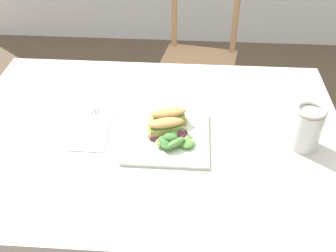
{
  "coord_description": "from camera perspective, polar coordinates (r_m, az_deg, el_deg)",
  "views": [
    {
      "loc": [
        0.03,
        -1.05,
        1.54
      ],
      "look_at": [
        -0.04,
        -0.07,
        0.76
      ],
      "focal_mm": 42.9,
      "sensor_mm": 36.0,
      "label": 1
    }
  ],
  "objects": [
    {
      "name": "ground_plane",
      "position": [
        1.87,
        1.47,
        -17.26
      ],
      "size": [
        8.19,
        8.19,
        0.0
      ],
      "primitive_type": "plane",
      "color": "brown"
    },
    {
      "name": "plate_lunch",
      "position": [
        1.24,
        -0.13,
        -1.7
      ],
      "size": [
        0.26,
        0.26,
        0.01
      ],
      "primitive_type": "cube",
      "color": "beige",
      "rests_on": "dining_table"
    },
    {
      "name": "sandwich_half_front",
      "position": [
        1.23,
        -0.31,
        -0.1
      ],
      "size": [
        0.12,
        0.08,
        0.06
      ],
      "color": "tan",
      "rests_on": "plate_lunch"
    },
    {
      "name": "dining_table",
      "position": [
        1.35,
        -2.19,
        -5.08
      ],
      "size": [
        1.22,
        0.88,
        0.74
      ],
      "color": "#BCB7AD",
      "rests_on": "ground"
    },
    {
      "name": "salad_mixed_greens",
      "position": [
        1.2,
        0.88,
        -1.9
      ],
      "size": [
        0.16,
        0.11,
        0.04
      ],
      "color": "#84A84C",
      "rests_on": "plate_lunch"
    },
    {
      "name": "fork_on_napkin",
      "position": [
        1.32,
        -10.62,
        0.42
      ],
      "size": [
        0.03,
        0.19,
        0.0
      ],
      "color": "silver",
      "rests_on": "napkin_folded"
    },
    {
      "name": "chair_wooden_far",
      "position": [
        2.25,
        4.34,
        9.33
      ],
      "size": [
        0.46,
        0.46,
        0.87
      ],
      "color": "tan",
      "rests_on": "ground"
    },
    {
      "name": "sandwich_half_back",
      "position": [
        1.27,
        0.06,
        1.38
      ],
      "size": [
        0.12,
        0.08,
        0.06
      ],
      "color": "tan",
      "rests_on": "plate_lunch"
    },
    {
      "name": "mason_jar_iced_tea",
      "position": [
        1.25,
        19.05,
        -0.46
      ],
      "size": [
        0.09,
        0.09,
        0.14
      ],
      "color": "gold",
      "rests_on": "dining_table"
    },
    {
      "name": "napkin_folded",
      "position": [
        1.3,
        -10.72,
        -0.18
      ],
      "size": [
        0.12,
        0.23,
        0.0
      ],
      "primitive_type": "cube",
      "rotation": [
        0.0,
        0.0,
        -0.01
      ],
      "color": "white",
      "rests_on": "dining_table"
    }
  ]
}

